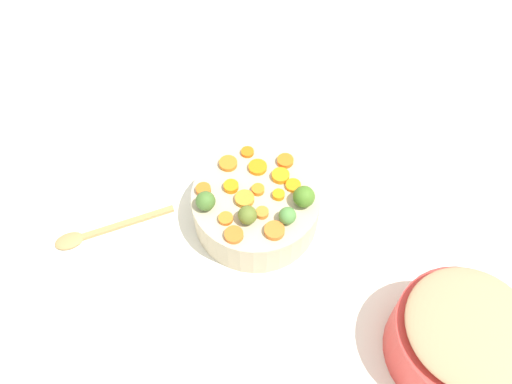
# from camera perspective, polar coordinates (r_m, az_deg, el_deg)

# --- Properties ---
(tabletop) EXTENTS (2.40, 2.40, 0.02)m
(tabletop) POSITION_cam_1_polar(r_m,az_deg,el_deg) (1.14, -1.24, -1.42)
(tabletop) COLOR white
(tabletop) RESTS_ON ground
(serving_bowl_carrots) EXTENTS (0.26, 0.26, 0.09)m
(serving_bowl_carrots) POSITION_cam_1_polar(r_m,az_deg,el_deg) (1.07, -0.00, -1.63)
(serving_bowl_carrots) COLOR #C1B290
(serving_bowl_carrots) RESTS_ON tabletop
(metal_pot) EXTENTS (0.24, 0.24, 0.11)m
(metal_pot) POSITION_cam_1_polar(r_m,az_deg,el_deg) (1.00, 21.16, -15.05)
(metal_pot) COLOR red
(metal_pot) RESTS_ON tabletop
(stuffing_mound) EXTENTS (0.22, 0.22, 0.04)m
(stuffing_mound) POSITION_cam_1_polar(r_m,az_deg,el_deg) (0.94, 22.51, -13.49)
(stuffing_mound) COLOR tan
(stuffing_mound) RESTS_ON metal_pot
(carrot_slice_0) EXTENTS (0.03, 0.03, 0.01)m
(carrot_slice_0) POSITION_cam_1_polar(r_m,az_deg,el_deg) (1.05, -2.91, 0.77)
(carrot_slice_0) COLOR orange
(carrot_slice_0) RESTS_ON serving_bowl_carrots
(carrot_slice_1) EXTENTS (0.05, 0.05, 0.01)m
(carrot_slice_1) POSITION_cam_1_polar(r_m,az_deg,el_deg) (1.06, 2.70, 1.79)
(carrot_slice_1) COLOR orange
(carrot_slice_1) RESTS_ON serving_bowl_carrots
(carrot_slice_2) EXTENTS (0.04, 0.04, 0.01)m
(carrot_slice_2) POSITION_cam_1_polar(r_m,az_deg,el_deg) (0.99, 2.02, -4.24)
(carrot_slice_2) COLOR orange
(carrot_slice_2) RESTS_ON serving_bowl_carrots
(carrot_slice_3) EXTENTS (0.05, 0.05, 0.01)m
(carrot_slice_3) POSITION_cam_1_polar(r_m,az_deg,el_deg) (1.08, -3.16, 3.06)
(carrot_slice_3) COLOR orange
(carrot_slice_3) RESTS_ON serving_bowl_carrots
(carrot_slice_4) EXTENTS (0.05, 0.05, 0.01)m
(carrot_slice_4) POSITION_cam_1_polar(r_m,az_deg,el_deg) (1.07, 0.34, 2.59)
(carrot_slice_4) COLOR orange
(carrot_slice_4) RESTS_ON serving_bowl_carrots
(carrot_slice_5) EXTENTS (0.03, 0.03, 0.01)m
(carrot_slice_5) POSITION_cam_1_polar(r_m,az_deg,el_deg) (1.05, 4.08, 0.72)
(carrot_slice_5) COLOR orange
(carrot_slice_5) RESTS_ON serving_bowl_carrots
(carrot_slice_6) EXTENTS (0.03, 0.03, 0.01)m
(carrot_slice_6) POSITION_cam_1_polar(r_m,az_deg,el_deg) (1.10, -0.94, 4.38)
(carrot_slice_6) COLOR orange
(carrot_slice_6) RESTS_ON serving_bowl_carrots
(carrot_slice_7) EXTENTS (0.04, 0.04, 0.01)m
(carrot_slice_7) POSITION_cam_1_polar(r_m,az_deg,el_deg) (1.01, 0.67, -2.28)
(carrot_slice_7) COLOR orange
(carrot_slice_7) RESTS_ON serving_bowl_carrots
(carrot_slice_8) EXTENTS (0.04, 0.04, 0.01)m
(carrot_slice_8) POSITION_cam_1_polar(r_m,az_deg,el_deg) (1.03, -1.25, -0.76)
(carrot_slice_8) COLOR orange
(carrot_slice_8) RESTS_ON serving_bowl_carrots
(carrot_slice_9) EXTENTS (0.04, 0.04, 0.01)m
(carrot_slice_9) POSITION_cam_1_polar(r_m,az_deg,el_deg) (1.04, 0.24, 0.28)
(carrot_slice_9) COLOR orange
(carrot_slice_9) RESTS_ON serving_bowl_carrots
(carrot_slice_10) EXTENTS (0.04, 0.04, 0.01)m
(carrot_slice_10) POSITION_cam_1_polar(r_m,az_deg,el_deg) (1.00, -3.32, -2.92)
(carrot_slice_10) COLOR orange
(carrot_slice_10) RESTS_ON serving_bowl_carrots
(carrot_slice_11) EXTENTS (0.04, 0.04, 0.01)m
(carrot_slice_11) POSITION_cam_1_polar(r_m,az_deg,el_deg) (1.04, -5.77, 0.27)
(carrot_slice_11) COLOR orange
(carrot_slice_11) RESTS_ON serving_bowl_carrots
(carrot_slice_12) EXTENTS (0.05, 0.05, 0.01)m
(carrot_slice_12) POSITION_cam_1_polar(r_m,az_deg,el_deg) (1.08, 3.22, 3.42)
(carrot_slice_12) COLOR orange
(carrot_slice_12) RESTS_ON serving_bowl_carrots
(carrot_slice_13) EXTENTS (0.03, 0.03, 0.01)m
(carrot_slice_13) POSITION_cam_1_polar(r_m,az_deg,el_deg) (1.03, 2.48, -0.31)
(carrot_slice_13) COLOR orange
(carrot_slice_13) RESTS_ON serving_bowl_carrots
(carrot_slice_14) EXTENTS (0.04, 0.04, 0.01)m
(carrot_slice_14) POSITION_cam_1_polar(r_m,az_deg,el_deg) (0.98, -2.43, -4.69)
(carrot_slice_14) COLOR orange
(carrot_slice_14) RESTS_ON serving_bowl_carrots
(brussels_sprout_0) EXTENTS (0.03, 0.03, 0.03)m
(brussels_sprout_0) POSITION_cam_1_polar(r_m,az_deg,el_deg) (0.99, 3.46, -2.60)
(brussels_sprout_0) COLOR #50883E
(brussels_sprout_0) RESTS_ON serving_bowl_carrots
(brussels_sprout_1) EXTENTS (0.04, 0.04, 0.04)m
(brussels_sprout_1) POSITION_cam_1_polar(r_m,az_deg,el_deg) (1.01, -5.62, -0.90)
(brussels_sprout_1) COLOR #46702D
(brussels_sprout_1) RESTS_ON serving_bowl_carrots
(brussels_sprout_2) EXTENTS (0.04, 0.04, 0.04)m
(brussels_sprout_2) POSITION_cam_1_polar(r_m,az_deg,el_deg) (1.01, 5.26, -0.51)
(brussels_sprout_2) COLOR #497823
(brussels_sprout_2) RESTS_ON serving_bowl_carrots
(brussels_sprout_3) EXTENTS (0.04, 0.04, 0.04)m
(brussels_sprout_3) POSITION_cam_1_polar(r_m,az_deg,el_deg) (0.99, -0.94, -2.53)
(brussels_sprout_3) COLOR #5B6D27
(brussels_sprout_3) RESTS_ON serving_bowl_carrots
(wooden_spoon) EXTENTS (0.24, 0.12, 0.01)m
(wooden_spoon) POSITION_cam_1_polar(r_m,az_deg,el_deg) (1.14, -17.17, -4.29)
(wooden_spoon) COLOR tan
(wooden_spoon) RESTS_ON tabletop
(dish_towel) EXTENTS (0.20, 0.16, 0.01)m
(dish_towel) POSITION_cam_1_polar(r_m,az_deg,el_deg) (1.10, -24.52, -12.45)
(dish_towel) COLOR silver
(dish_towel) RESTS_ON tabletop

